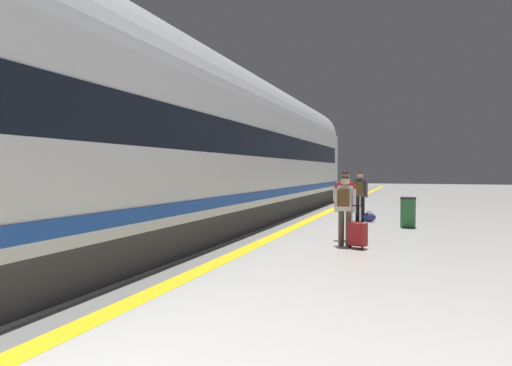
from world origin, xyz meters
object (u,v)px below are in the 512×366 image
(duffel_bag_mid, at_px, (357,235))
(waste_bin, at_px, (408,212))
(passenger_far, at_px, (360,191))
(duffel_bag_far, at_px, (369,217))
(passenger_near, at_px, (345,204))
(suitcase_near, at_px, (358,234))
(high_speed_train, at_px, (154,135))
(passenger_mid, at_px, (345,200))

(duffel_bag_mid, relative_size, waste_bin, 0.48)
(passenger_far, distance_m, duffel_bag_far, 0.92)
(passenger_near, xyz_separation_m, waste_bin, (1.30, 3.92, -0.49))
(suitcase_near, bearing_deg, high_speed_train, -164.80)
(suitcase_near, bearing_deg, waste_bin, 76.89)
(suitcase_near, relative_size, duffel_bag_mid, 2.17)
(passenger_near, relative_size, passenger_mid, 0.94)
(suitcase_near, relative_size, passenger_mid, 0.56)
(duffel_bag_mid, distance_m, passenger_far, 4.64)
(high_speed_train, distance_m, passenger_mid, 4.85)
(passenger_far, bearing_deg, suitcase_near, -83.76)
(passenger_far, bearing_deg, waste_bin, -39.06)
(passenger_near, xyz_separation_m, suitcase_near, (0.32, -0.25, -0.64))
(passenger_near, xyz_separation_m, duffel_bag_far, (0.05, 5.03, -0.80))
(high_speed_train, distance_m, waste_bin, 7.88)
(high_speed_train, bearing_deg, passenger_near, 19.55)
(high_speed_train, relative_size, duffel_bag_far, 77.84)
(high_speed_train, xyz_separation_m, duffel_bag_far, (4.14, 6.48, -2.35))
(duffel_bag_mid, bearing_deg, passenger_far, 95.81)
(suitcase_near, relative_size, passenger_far, 0.57)
(duffel_bag_far, xyz_separation_m, waste_bin, (1.24, -1.11, 0.30))
(suitcase_near, distance_m, waste_bin, 4.29)
(high_speed_train, height_order, waste_bin, high_speed_train)
(duffel_bag_mid, height_order, waste_bin, waste_bin)
(passenger_near, height_order, waste_bin, passenger_near)
(passenger_mid, bearing_deg, duffel_bag_far, 87.47)
(passenger_near, height_order, passenger_far, passenger_far)
(passenger_far, height_order, waste_bin, passenger_far)
(passenger_near, relative_size, waste_bin, 1.76)
(duffel_bag_far, height_order, waste_bin, waste_bin)
(passenger_near, xyz_separation_m, passenger_far, (-0.27, 5.20, 0.05))
(high_speed_train, height_order, duffel_bag_far, high_speed_train)
(duffel_bag_far, bearing_deg, waste_bin, -41.63)
(passenger_near, distance_m, duffel_bag_mid, 1.05)
(passenger_mid, bearing_deg, passenger_near, -81.71)
(high_speed_train, xyz_separation_m, passenger_far, (3.82, 6.65, -1.51))
(high_speed_train, distance_m, duffel_bag_mid, 5.32)
(high_speed_train, distance_m, suitcase_near, 5.07)
(high_speed_train, bearing_deg, passenger_mid, 30.69)
(passenger_near, distance_m, passenger_far, 5.20)
(duffel_bag_mid, relative_size, passenger_far, 0.26)
(suitcase_near, distance_m, duffel_bag_mid, 0.93)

